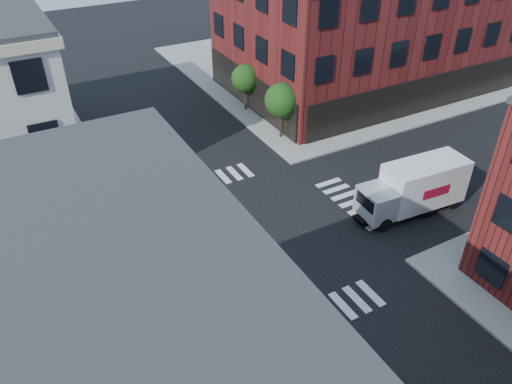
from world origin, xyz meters
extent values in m
plane|color=black|center=(0.00, 0.00, 0.00)|extent=(120.00, 120.00, 0.00)
cube|color=gray|center=(21.00, 21.00, 0.07)|extent=(30.00, 30.00, 0.15)
cube|color=#4D1413|center=(20.50, 16.00, 6.00)|extent=(25.00, 16.00, 12.00)
cylinder|color=black|center=(7.50, 10.00, 0.89)|extent=(0.18, 0.18, 1.47)
cylinder|color=black|center=(7.50, 10.00, 1.62)|extent=(0.12, 0.12, 1.47)
sphere|color=#17340E|center=(7.50, 10.00, 3.30)|extent=(2.69, 2.69, 2.69)
sphere|color=#17340E|center=(7.75, 9.90, 2.75)|extent=(1.85, 1.85, 1.85)
cylinder|color=black|center=(7.50, 16.00, 0.81)|extent=(0.18, 0.18, 1.33)
cylinder|color=black|center=(7.50, 16.00, 1.48)|extent=(0.12, 0.12, 1.33)
sphere|color=#17340E|center=(7.50, 16.00, 3.00)|extent=(2.43, 2.43, 2.43)
sphere|color=#17340E|center=(7.75, 15.90, 2.51)|extent=(1.67, 1.67, 1.67)
cylinder|color=black|center=(-6.80, -6.80, 2.30)|extent=(0.12, 0.12, 4.60)
cylinder|color=black|center=(-6.80, -6.80, 0.30)|extent=(0.28, 0.28, 0.30)
cube|color=#053819|center=(-6.25, -6.80, 3.15)|extent=(1.10, 0.03, 0.22)
cube|color=#053819|center=(-6.80, -6.25, 3.40)|extent=(0.03, 1.10, 0.22)
imported|color=black|center=(-6.45, -6.70, 3.90)|extent=(0.22, 0.18, 1.10)
imported|color=black|center=(-6.90, -6.45, 3.90)|extent=(0.18, 0.22, 1.10)
cube|color=silver|center=(10.37, -2.52, 1.93)|extent=(5.49, 2.67, 2.86)
cube|color=maroon|center=(10.29, -3.69, 1.93)|extent=(2.02, 0.18, 0.64)
cube|color=maroon|center=(10.45, -1.35, 1.93)|extent=(2.02, 0.18, 0.64)
cube|color=#B3B3B5|center=(6.88, -2.28, 1.43)|extent=(1.99, 2.33, 1.84)
cube|color=black|center=(6.01, -2.21, 1.75)|extent=(0.21, 1.75, 0.83)
cube|color=black|center=(9.27, -2.44, 0.46)|extent=(7.42, 1.44, 0.23)
cylinder|color=black|center=(6.81, -3.24, 0.46)|extent=(0.94, 0.39, 0.92)
cylinder|color=black|center=(6.95, -1.31, 0.46)|extent=(0.94, 0.39, 0.92)
cylinder|color=black|center=(10.12, -3.47, 0.46)|extent=(0.94, 0.39, 0.92)
cylinder|color=black|center=(10.26, -1.54, 0.46)|extent=(0.94, 0.39, 0.92)
cylinder|color=black|center=(12.33, -3.63, 0.46)|extent=(0.94, 0.39, 0.92)
cylinder|color=black|center=(12.46, -1.70, 0.46)|extent=(0.94, 0.39, 0.92)
cube|color=#F04E0A|center=(-4.22, -4.21, 0.02)|extent=(0.55, 0.55, 0.04)
cone|color=#F04E0A|center=(-4.22, -4.21, 0.39)|extent=(0.52, 0.52, 0.77)
cylinder|color=white|center=(-4.22, -4.21, 0.50)|extent=(0.30, 0.30, 0.09)
camera|label=1|loc=(-11.55, -20.37, 19.10)|focal=35.00mm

